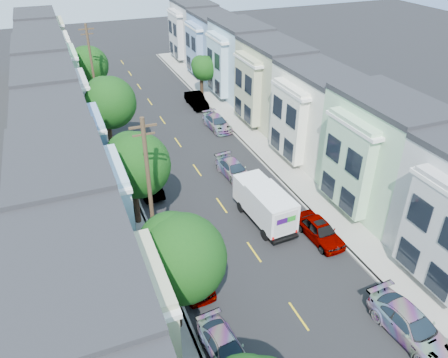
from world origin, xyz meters
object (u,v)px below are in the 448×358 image
(tree_b, at_px, (179,259))
(parked_left_d, at_px, (148,184))
(parked_right_c, at_px, (217,123))
(parked_right_d, at_px, (196,100))
(parked_left_b, at_px, (225,348))
(tree_c, at_px, (136,166))
(parked_right_a, at_px, (411,326))
(utility_pole_far, at_px, (93,71))
(utility_pole_near, at_px, (150,193))
(parked_right_b, at_px, (320,231))
(parked_left_c, at_px, (191,275))
(tree_far_r, at_px, (203,69))
(lead_sedan, at_px, (234,169))
(fedex_truck, at_px, (265,203))
(tree_d, at_px, (109,103))
(tree_e, at_px, (88,66))

(tree_b, distance_m, parked_left_d, 15.01)
(parked_right_c, xyz_separation_m, parked_right_d, (0.00, 6.86, 0.09))
(parked_left_b, bearing_deg, tree_b, 111.58)
(tree_c, xyz_separation_m, parked_right_a, (11.20, -15.59, -4.09))
(utility_pole_far, xyz_separation_m, parked_right_c, (11.20, -8.32, -4.47))
(utility_pole_near, height_order, utility_pole_far, same)
(utility_pole_far, distance_m, parked_right_d, 12.11)
(utility_pole_far, bearing_deg, parked_right_b, -68.50)
(parked_right_a, bearing_deg, parked_left_d, 112.55)
(utility_pole_near, distance_m, parked_left_c, 5.65)
(tree_far_r, bearing_deg, parked_left_b, -108.02)
(lead_sedan, relative_size, parked_left_c, 0.95)
(tree_far_r, distance_m, parked_right_a, 38.94)
(utility_pole_near, relative_size, parked_left_d, 2.25)
(tree_b, xyz_separation_m, parked_left_c, (1.40, 2.85, -4.12))
(tree_far_r, relative_size, fedex_truck, 0.86)
(utility_pole_near, distance_m, parked_right_c, 21.40)
(tree_d, xyz_separation_m, parked_left_c, (1.40, -18.54, -4.65))
(parked_right_a, relative_size, parked_right_b, 1.12)
(tree_b, relative_size, parked_left_b, 1.77)
(utility_pole_near, relative_size, parked_right_d, 2.16)
(utility_pole_far, xyz_separation_m, parked_right_a, (11.20, -37.37, -4.38))
(tree_d, relative_size, parked_left_d, 1.75)
(tree_b, xyz_separation_m, parked_right_a, (11.20, -5.24, -4.12))
(fedex_truck, bearing_deg, parked_right_d, 80.15)
(tree_e, height_order, lead_sedan, tree_e)
(parked_left_d, bearing_deg, fedex_truck, -49.77)
(parked_left_d, bearing_deg, tree_far_r, 54.28)
(utility_pole_far, height_order, parked_left_d, utility_pole_far)
(fedex_truck, xyz_separation_m, parked_right_a, (2.70, -12.34, -0.82))
(tree_c, bearing_deg, parked_right_b, -30.68)
(parked_left_d, relative_size, parked_right_a, 0.87)
(utility_pole_far, relative_size, parked_left_d, 2.25)
(parked_right_b, bearing_deg, parked_right_a, -92.54)
(tree_e, xyz_separation_m, tree_far_r, (13.20, -3.35, -0.93))
(tree_b, height_order, tree_far_r, tree_b)
(lead_sedan, distance_m, parked_right_b, 10.50)
(utility_pole_near, relative_size, fedex_truck, 1.69)
(parked_right_c, distance_m, parked_right_d, 6.86)
(parked_left_d, bearing_deg, utility_pole_far, 90.36)
(tree_d, bearing_deg, fedex_truck, -59.25)
(parked_left_d, xyz_separation_m, parked_right_d, (9.80, 16.31, 0.03))
(tree_b, bearing_deg, parked_left_b, -62.67)
(utility_pole_near, distance_m, fedex_truck, 9.27)
(parked_right_a, bearing_deg, utility_pole_near, 130.55)
(parked_left_c, relative_size, parked_right_a, 0.92)
(utility_pole_near, distance_m, lead_sedan, 12.72)
(tree_d, xyz_separation_m, utility_pole_far, (0.00, 10.74, -0.26))
(utility_pole_far, bearing_deg, lead_sedan, -63.72)
(parked_left_d, distance_m, parked_right_d, 19.03)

